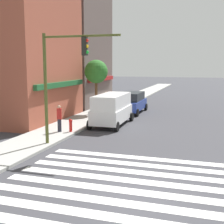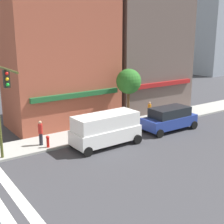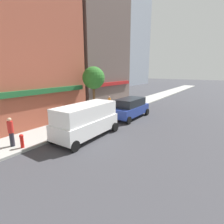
{
  "view_description": "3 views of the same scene",
  "coord_description": "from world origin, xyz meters",
  "px_view_note": "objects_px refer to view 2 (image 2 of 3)",
  "views": [
    {
      "loc": [
        -10.47,
        -2.28,
        4.59
      ],
      "look_at": [
        11.65,
        4.7,
        1.0
      ],
      "focal_mm": 50.0,
      "sensor_mm": 36.0,
      "label": 1
    },
    {
      "loc": [
        0.04,
        -12.82,
        7.99
      ],
      "look_at": [
        13.08,
        6.0,
        2.0
      ],
      "focal_mm": 50.0,
      "sensor_mm": 36.0,
      "label": 2
    },
    {
      "loc": [
        3.12,
        -3.37,
        4.6
      ],
      "look_at": [
        14.79,
        4.7,
        1.2
      ],
      "focal_mm": 28.0,
      "sensor_mm": 36.0,
      "label": 3
    }
  ],
  "objects_px": {
    "suv_blue": "(170,118)",
    "pedestrian_red_jacket": "(41,132)",
    "pedestrian_orange_vest": "(149,111)",
    "fire_hydrant": "(48,141)",
    "van_white": "(106,128)",
    "traffic_signal": "(1,98)",
    "street_tree": "(129,82)"
  },
  "relations": [
    {
      "from": "traffic_signal",
      "to": "pedestrian_orange_vest",
      "type": "bearing_deg",
      "value": 8.09
    },
    {
      "from": "van_white",
      "to": "suv_blue",
      "type": "bearing_deg",
      "value": -1.61
    },
    {
      "from": "traffic_signal",
      "to": "pedestrian_orange_vest",
      "type": "height_order",
      "value": "traffic_signal"
    },
    {
      "from": "fire_hydrant",
      "to": "street_tree",
      "type": "distance_m",
      "value": 8.57
    },
    {
      "from": "suv_blue",
      "to": "pedestrian_orange_vest",
      "type": "height_order",
      "value": "suv_blue"
    },
    {
      "from": "van_white",
      "to": "suv_blue",
      "type": "distance_m",
      "value": 6.28
    },
    {
      "from": "van_white",
      "to": "fire_hydrant",
      "type": "distance_m",
      "value": 4.12
    },
    {
      "from": "pedestrian_red_jacket",
      "to": "street_tree",
      "type": "relative_size",
      "value": 0.37
    },
    {
      "from": "suv_blue",
      "to": "pedestrian_orange_vest",
      "type": "bearing_deg",
      "value": 88.26
    },
    {
      "from": "van_white",
      "to": "pedestrian_orange_vest",
      "type": "xyz_separation_m",
      "value": [
        6.36,
        2.59,
        -0.21
      ]
    },
    {
      "from": "traffic_signal",
      "to": "van_white",
      "type": "distance_m",
      "value": 7.46
    },
    {
      "from": "pedestrian_orange_vest",
      "to": "van_white",
      "type": "bearing_deg",
      "value": 161.53
    },
    {
      "from": "pedestrian_orange_vest",
      "to": "fire_hydrant",
      "type": "bearing_deg",
      "value": 144.44
    },
    {
      "from": "traffic_signal",
      "to": "pedestrian_red_jacket",
      "type": "bearing_deg",
      "value": 30.21
    },
    {
      "from": "suv_blue",
      "to": "street_tree",
      "type": "height_order",
      "value": "street_tree"
    },
    {
      "from": "pedestrian_red_jacket",
      "to": "fire_hydrant",
      "type": "distance_m",
      "value": 0.87
    },
    {
      "from": "fire_hydrant",
      "to": "pedestrian_red_jacket",
      "type": "bearing_deg",
      "value": 106.74
    },
    {
      "from": "suv_blue",
      "to": "street_tree",
      "type": "xyz_separation_m",
      "value": [
        -2.12,
        2.8,
        2.84
      ]
    },
    {
      "from": "fire_hydrant",
      "to": "van_white",
      "type": "bearing_deg",
      "value": -24.72
    },
    {
      "from": "pedestrian_orange_vest",
      "to": "pedestrian_red_jacket",
      "type": "xyz_separation_m",
      "value": [
        -10.26,
        -0.18,
        0.0
      ]
    },
    {
      "from": "street_tree",
      "to": "van_white",
      "type": "bearing_deg",
      "value": -146.03
    },
    {
      "from": "suv_blue",
      "to": "pedestrian_red_jacket",
      "type": "bearing_deg",
      "value": 166.83
    },
    {
      "from": "van_white",
      "to": "pedestrian_red_jacket",
      "type": "bearing_deg",
      "value": 146.73
    },
    {
      "from": "suv_blue",
      "to": "van_white",
      "type": "bearing_deg",
      "value": -179.86
    },
    {
      "from": "van_white",
      "to": "suv_blue",
      "type": "relative_size",
      "value": 1.07
    },
    {
      "from": "pedestrian_orange_vest",
      "to": "fire_hydrant",
      "type": "height_order",
      "value": "pedestrian_orange_vest"
    },
    {
      "from": "fire_hydrant",
      "to": "street_tree",
      "type": "xyz_separation_m",
      "value": [
        7.85,
        1.1,
        3.25
      ]
    },
    {
      "from": "traffic_signal",
      "to": "street_tree",
      "type": "distance_m",
      "value": 11.17
    },
    {
      "from": "pedestrian_orange_vest",
      "to": "pedestrian_red_jacket",
      "type": "height_order",
      "value": "same"
    },
    {
      "from": "pedestrian_red_jacket",
      "to": "street_tree",
      "type": "bearing_deg",
      "value": 83.15
    },
    {
      "from": "street_tree",
      "to": "suv_blue",
      "type": "bearing_deg",
      "value": -52.88
    },
    {
      "from": "van_white",
      "to": "fire_hydrant",
      "type": "height_order",
      "value": "van_white"
    }
  ]
}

